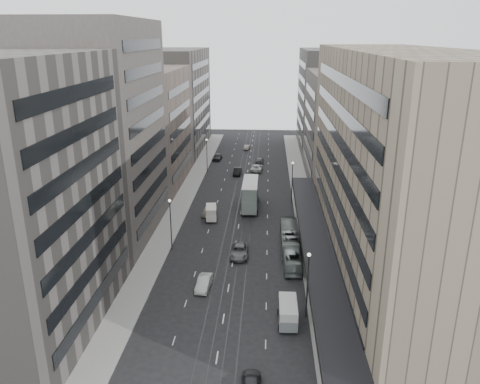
% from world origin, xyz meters
% --- Properties ---
extents(ground, '(220.00, 220.00, 0.00)m').
position_xyz_m(ground, '(0.00, 0.00, 0.00)').
color(ground, black).
rests_on(ground, ground).
extents(sidewalk_right, '(4.00, 125.00, 0.15)m').
position_xyz_m(sidewalk_right, '(12.00, 37.50, 0.07)').
color(sidewalk_right, gray).
rests_on(sidewalk_right, ground).
extents(sidewalk_left, '(4.00, 125.00, 0.15)m').
position_xyz_m(sidewalk_left, '(-12.00, 37.50, 0.07)').
color(sidewalk_left, gray).
rests_on(sidewalk_left, ground).
extents(department_store, '(19.20, 60.00, 30.00)m').
position_xyz_m(department_store, '(21.45, 8.00, 14.95)').
color(department_store, gray).
rests_on(department_store, ground).
extents(building_right_mid, '(15.00, 28.00, 24.00)m').
position_xyz_m(building_right_mid, '(21.50, 52.00, 12.00)').
color(building_right_mid, '#49443F').
rests_on(building_right_mid, ground).
extents(building_right_far, '(15.00, 32.00, 28.00)m').
position_xyz_m(building_right_far, '(21.50, 82.00, 14.00)').
color(building_right_far, '#635F59').
rests_on(building_right_far, ground).
extents(building_left_a, '(15.00, 28.00, 30.00)m').
position_xyz_m(building_left_a, '(-21.50, -8.00, 15.00)').
color(building_left_a, '#635F59').
rests_on(building_left_a, ground).
extents(building_left_b, '(15.00, 26.00, 34.00)m').
position_xyz_m(building_left_b, '(-21.50, 19.00, 17.00)').
color(building_left_b, '#49443F').
rests_on(building_left_b, ground).
extents(building_left_c, '(15.00, 28.00, 25.00)m').
position_xyz_m(building_left_c, '(-21.50, 46.00, 12.50)').
color(building_left_c, '#6F6157').
rests_on(building_left_c, ground).
extents(building_left_d, '(15.00, 38.00, 28.00)m').
position_xyz_m(building_left_d, '(-21.50, 79.00, 14.00)').
color(building_left_d, '#635F59').
rests_on(building_left_d, ground).
extents(lamp_right_near, '(0.44, 0.44, 8.32)m').
position_xyz_m(lamp_right_near, '(9.70, -5.00, 5.20)').
color(lamp_right_near, '#262628').
rests_on(lamp_right_near, ground).
extents(lamp_right_far, '(0.44, 0.44, 8.32)m').
position_xyz_m(lamp_right_far, '(9.70, 35.00, 5.20)').
color(lamp_right_far, '#262628').
rests_on(lamp_right_far, ground).
extents(lamp_left_near, '(0.44, 0.44, 8.32)m').
position_xyz_m(lamp_left_near, '(-9.70, 12.00, 5.20)').
color(lamp_left_near, '#262628').
rests_on(lamp_left_near, ground).
extents(lamp_left_far, '(0.44, 0.44, 8.32)m').
position_xyz_m(lamp_left_far, '(-9.70, 55.00, 5.20)').
color(lamp_left_far, '#262628').
rests_on(lamp_left_far, ground).
extents(bus_near, '(2.45, 9.71, 2.69)m').
position_xyz_m(bus_near, '(8.50, 8.33, 1.35)').
color(bus_near, gray).
rests_on(bus_near, ground).
extents(bus_far, '(2.70, 11.42, 3.18)m').
position_xyz_m(bus_far, '(8.50, 14.25, 1.59)').
color(bus_far, gray).
rests_on(bus_far, ground).
extents(double_decker, '(3.07, 9.93, 5.43)m').
position_xyz_m(double_decker, '(1.65, 30.98, 2.93)').
color(double_decker, slate).
rests_on(double_decker, ground).
extents(vw_microbus, '(2.30, 4.95, 2.67)m').
position_xyz_m(vw_microbus, '(7.49, -6.37, 1.48)').
color(vw_microbus, slate).
rests_on(vw_microbus, ground).
extents(panel_van, '(2.37, 4.23, 2.55)m').
position_xyz_m(panel_van, '(-5.11, 24.79, 1.40)').
color(panel_van, silver).
rests_on(panel_van, ground).
extents(sedan_1, '(1.94, 4.72, 1.52)m').
position_xyz_m(sedan_1, '(-3.21, 0.85, 0.76)').
color(sedan_1, '#B7B8B3').
rests_on(sedan_1, ground).
extents(sedan_2, '(2.62, 5.65, 1.57)m').
position_xyz_m(sedan_2, '(0.84, 10.57, 0.78)').
color(sedan_2, '#5F5E61').
rests_on(sedan_2, ground).
extents(sedan_3, '(1.92, 4.68, 1.36)m').
position_xyz_m(sedan_3, '(3.70, -17.47, 0.68)').
color(sedan_3, '#252527').
rests_on(sedan_3, ground).
extents(sedan_4, '(2.63, 5.14, 1.67)m').
position_xyz_m(sedan_4, '(-5.83, 27.46, 0.84)').
color(sedan_4, beige).
rests_on(sedan_4, ground).
extents(sedan_5, '(1.80, 4.91, 1.60)m').
position_xyz_m(sedan_5, '(-2.32, 53.75, 0.80)').
color(sedan_5, black).
rests_on(sedan_5, ground).
extents(sedan_6, '(3.14, 5.99, 1.61)m').
position_xyz_m(sedan_6, '(2.22, 57.31, 0.80)').
color(sedan_6, silver).
rests_on(sedan_6, ground).
extents(sedan_7, '(2.22, 4.77, 1.35)m').
position_xyz_m(sedan_7, '(2.76, 64.76, 0.67)').
color(sedan_7, '#4D4D4F').
rests_on(sedan_7, ground).
extents(sedan_8, '(2.43, 5.14, 1.70)m').
position_xyz_m(sedan_8, '(-8.50, 67.34, 0.85)').
color(sedan_8, '#27282A').
rests_on(sedan_8, ground).
extents(sedan_9, '(1.79, 4.14, 1.33)m').
position_xyz_m(sedan_9, '(-1.30, 79.87, 0.66)').
color(sedan_9, '#B0A492').
rests_on(sedan_9, ground).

